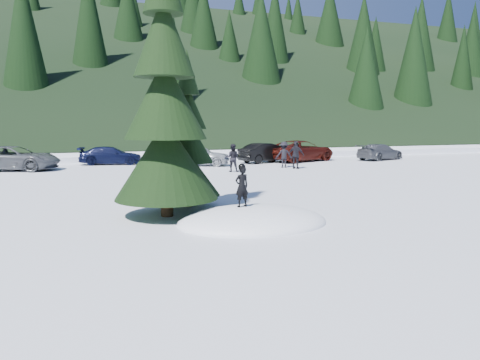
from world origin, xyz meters
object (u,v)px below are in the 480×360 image
object	(u,v)px
adult_1	(296,155)
car_5	(266,153)
car_3	(111,156)
car_7	(380,152)
car_6	(301,151)
spruce_short	(188,146)
child_skier	(242,187)
adult_0	(232,158)
spruce_tall	(165,109)
adult_2	(284,155)
car_4	(197,155)
car_2	(14,158)

from	to	relation	value
adult_1	car_5	distance (m)	4.75
car_3	car_7	world-z (taller)	car_7
car_5	car_6	xyz separation A→B (m)	(2.79, 0.17, 0.08)
car_6	car_7	distance (m)	6.36
spruce_short	car_3	xyz separation A→B (m)	(-1.57, 17.33, -1.49)
spruce_short	car_5	size ratio (longest dim) A/B	1.27
child_skier	car_6	world-z (taller)	child_skier
car_5	car_6	distance (m)	2.80
adult_0	spruce_tall	bearing A→B (deg)	87.82
car_3	spruce_tall	bearing A→B (deg)	-168.34
adult_2	car_6	xyz separation A→B (m)	(3.13, 3.99, -0.06)
spruce_short	car_5	distance (m)	17.91
adult_2	car_5	world-z (taller)	adult_2
spruce_tall	adult_1	distance (m)	15.94
car_5	adult_0	bearing A→B (deg)	122.19
car_4	car_7	size ratio (longest dim) A/B	1.01
adult_0	adult_2	size ratio (longest dim) A/B	0.99
child_skier	car_6	bearing A→B (deg)	-132.25
car_2	adult_0	bearing A→B (deg)	-92.91
car_4	car_3	bearing A→B (deg)	85.45
car_4	car_5	distance (m)	5.35
car_5	car_6	world-z (taller)	car_6
spruce_short	adult_0	distance (m)	11.44
child_skier	adult_2	xyz separation A→B (m)	(7.88, 14.62, -0.25)
car_2	adult_1	bearing A→B (deg)	-86.49
adult_1	car_4	size ratio (longest dim) A/B	0.40
car_4	adult_0	bearing A→B (deg)	-143.32
car_5	car_6	size ratio (longest dim) A/B	0.76
car_2	spruce_short	bearing A→B (deg)	-135.21
adult_0	car_6	bearing A→B (deg)	-118.30
spruce_short	child_skier	size ratio (longest dim) A/B	4.50
car_5	car_7	world-z (taller)	car_5
spruce_short	adult_0	bearing A→B (deg)	64.42
child_skier	adult_1	size ratio (longest dim) A/B	0.69
adult_0	adult_1	xyz separation A→B (m)	(4.28, 0.35, 0.05)
spruce_tall	car_5	size ratio (longest dim) A/B	2.04
child_skier	adult_1	bearing A→B (deg)	-132.85
adult_2	car_7	size ratio (longest dim) A/B	0.39
adult_1	car_7	size ratio (longest dim) A/B	0.41
car_7	adult_1	bearing A→B (deg)	94.68
spruce_tall	car_2	distance (m)	17.94
child_skier	car_4	xyz separation A→B (m)	(2.92, 17.64, -0.35)
child_skier	adult_1	distance (m)	16.00
adult_2	adult_1	bearing A→B (deg)	127.33
adult_2	car_5	bearing A→B (deg)	-81.29
adult_2	car_7	distance (m)	9.92
child_skier	car_2	distance (m)	20.03
spruce_tall	car_3	xyz separation A→B (m)	(-0.57, 18.73, -2.71)
adult_1	car_6	distance (m)	5.62
car_3	car_6	bearing A→B (deg)	-87.69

